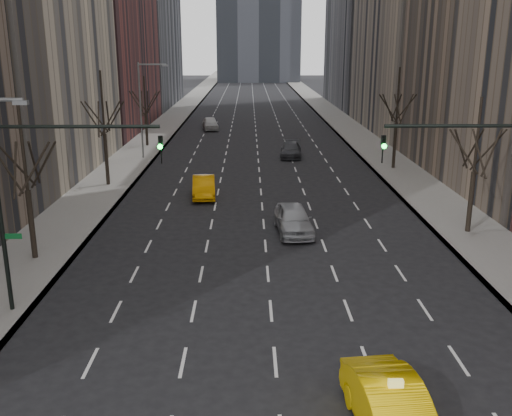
{
  "coord_description": "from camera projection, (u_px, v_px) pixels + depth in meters",
  "views": [
    {
      "loc": [
        -0.9,
        -9.79,
        10.77
      ],
      "look_at": [
        -0.58,
        15.45,
        3.5
      ],
      "focal_mm": 40.0,
      "sensor_mm": 36.0,
      "label": 1
    }
  ],
  "objects": [
    {
      "name": "sidewalk_left",
      "position": [
        168.0,
        124.0,
        79.49
      ],
      "size": [
        4.5,
        320.0,
        0.15
      ],
      "primitive_type": "cube",
      "color": "slate",
      "rests_on": "ground"
    },
    {
      "name": "sidewalk_right",
      "position": [
        343.0,
        123.0,
        79.79
      ],
      "size": [
        4.5,
        320.0,
        0.15
      ],
      "primitive_type": "cube",
      "color": "slate",
      "rests_on": "ground"
    },
    {
      "name": "tree_lw_b",
      "position": [
        28.0,
        191.0,
        28.52
      ],
      "size": [
        3.36,
        3.5,
        7.82
      ],
      "color": "black",
      "rests_on": "ground"
    },
    {
      "name": "tree_lw_c",
      "position": [
        105.0,
        135.0,
        43.81
      ],
      "size": [
        3.36,
        3.5,
        8.74
      ],
      "color": "black",
      "rests_on": "ground"
    },
    {
      "name": "tree_lw_d",
      "position": [
        146.0,
        114.0,
        61.23
      ],
      "size": [
        3.36,
        3.5,
        7.36
      ],
      "color": "black",
      "rests_on": "ground"
    },
    {
      "name": "tree_rw_b",
      "position": [
        474.0,
        172.0,
        32.65
      ],
      "size": [
        3.36,
        3.5,
        7.82
      ],
      "color": "black",
      "rests_on": "ground"
    },
    {
      "name": "tree_rw_c",
      "position": [
        396.0,
        124.0,
        49.86
      ],
      "size": [
        3.36,
        3.5,
        8.74
      ],
      "color": "black",
      "rests_on": "ground"
    },
    {
      "name": "traffic_mast_left",
      "position": [
        40.0,
        184.0,
        22.3
      ],
      "size": [
        6.69,
        0.39,
        8.0
      ],
      "color": "black",
      "rests_on": "ground"
    },
    {
      "name": "traffic_mast_right",
      "position": [
        502.0,
        183.0,
        22.52
      ],
      "size": [
        6.69,
        0.39,
        8.0
      ],
      "color": "black",
      "rests_on": "ground"
    },
    {
      "name": "streetlight_far",
      "position": [
        144.0,
        101.0,
        53.95
      ],
      "size": [
        2.83,
        0.22,
        9.0
      ],
      "color": "slate",
      "rests_on": "ground"
    },
    {
      "name": "taxi_sedan",
      "position": [
        393.0,
        413.0,
        15.97
      ],
      "size": [
        2.35,
        5.21,
        1.66
      ],
      "primitive_type": "imported",
      "rotation": [
        0.0,
        0.0,
        0.12
      ],
      "color": "yellow",
      "rests_on": "ground"
    },
    {
      "name": "silver_sedan_ahead",
      "position": [
        293.0,
        219.0,
        33.62
      ],
      "size": [
        2.33,
        5.06,
        1.68
      ],
      "primitive_type": "imported",
      "rotation": [
        0.0,
        0.0,
        0.07
      ],
      "color": "#9B9DA3",
      "rests_on": "ground"
    },
    {
      "name": "far_taxi",
      "position": [
        204.0,
        187.0,
        41.56
      ],
      "size": [
        1.96,
        4.7,
        1.51
      ],
      "primitive_type": "imported",
      "rotation": [
        0.0,
        0.0,
        0.08
      ],
      "color": "orange",
      "rests_on": "ground"
    },
    {
      "name": "far_suv_grey",
      "position": [
        291.0,
        150.0,
        56.35
      ],
      "size": [
        2.4,
        5.05,
        1.42
      ],
      "primitive_type": "imported",
      "rotation": [
        0.0,
        0.0,
        -0.08
      ],
      "color": "#2E2F34",
      "rests_on": "ground"
    },
    {
      "name": "far_car_white",
      "position": [
        210.0,
        123.0,
        74.31
      ],
      "size": [
        2.56,
        5.02,
        1.64
      ],
      "primitive_type": "imported",
      "rotation": [
        0.0,
        0.0,
        0.14
      ],
      "color": "silver",
      "rests_on": "ground"
    }
  ]
}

